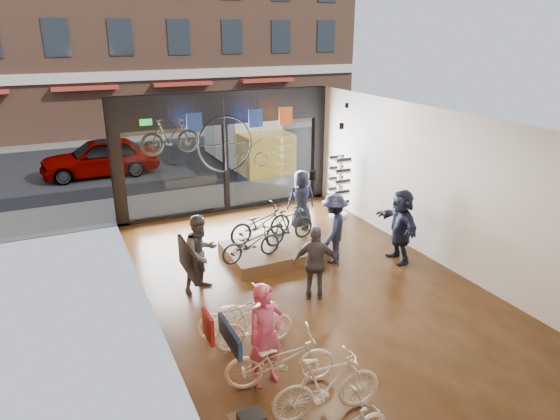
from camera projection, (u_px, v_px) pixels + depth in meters
ground_plane at (316, 291)px, 11.25m from camera, size 7.00×12.00×0.04m
ceiling at (320, 121)px, 9.95m from camera, size 7.00×12.00×0.04m
wall_left at (151, 239)px, 9.20m from camera, size 0.04×12.00×3.80m
wall_right at (446, 190)px, 12.00m from camera, size 0.04×12.00×3.80m
storefront at (225, 152)px, 15.72m from camera, size 7.00×0.26×3.80m
exit_sign at (146, 122)px, 14.27m from camera, size 0.35×0.06×0.18m
street_road at (166, 152)px, 24.04m from camera, size 30.00×18.00×0.02m
sidewalk_near at (216, 197)px, 17.37m from camera, size 30.00×2.40×0.12m
sidewalk_far at (149, 136)px, 27.43m from camera, size 30.00×2.00×0.12m
opposite_building at (129, 2)px, 27.21m from camera, size 26.00×5.00×14.00m
street_car at (100, 157)px, 19.93m from camera, size 4.51×1.81×1.54m
box_truck at (249, 137)px, 21.31m from camera, size 2.08×6.24×2.46m
floor_bike_1 at (327, 386)px, 7.42m from camera, size 1.81×0.69×1.06m
floor_bike_2 at (281, 360)px, 8.10m from camera, size 1.93×1.09×0.96m
floor_bike_3 at (254, 325)px, 9.10m from camera, size 1.53×0.51×0.91m
floor_bike_4 at (237, 313)px, 9.55m from camera, size 1.63×0.58×0.85m
display_platform at (273, 252)px, 12.86m from camera, size 2.40×1.80×0.30m
display_bike_left at (251, 243)px, 11.95m from camera, size 1.63×0.75×0.82m
display_bike_mid at (290, 226)px, 12.90m from camera, size 1.60×0.75×0.93m
display_bike_right at (261, 223)px, 13.01m from camera, size 1.89×0.90×0.95m
customer_0 at (266, 335)px, 8.02m from camera, size 0.73×0.55×1.80m
customer_1 at (201, 253)px, 11.01m from camera, size 1.05×0.95×1.77m
customer_2 at (316, 263)px, 10.64m from camera, size 1.06×0.83×1.67m
customer_3 at (334, 229)px, 12.36m from camera, size 1.28×1.28×1.78m
customer_4 at (301, 199)px, 14.61m from camera, size 0.91×0.66×1.73m
customer_5 at (400, 226)px, 12.40m from camera, size 0.79×1.81×1.88m
sunglasses_rack at (339, 187)px, 15.42m from camera, size 0.67×0.59×1.94m
wall_merch at (220, 375)px, 6.48m from camera, size 0.40×2.40×2.60m
penny_farthing at (236, 145)px, 13.98m from camera, size 1.99×0.06×1.59m
hung_bike at (170, 136)px, 13.00m from camera, size 1.61×0.55×0.95m
jersey_left at (194, 123)px, 14.19m from camera, size 0.45×0.03×0.55m
jersey_mid at (256, 118)px, 14.93m from camera, size 0.45×0.03×0.55m
jersey_right at (286, 116)px, 15.33m from camera, size 0.45×0.03×0.55m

